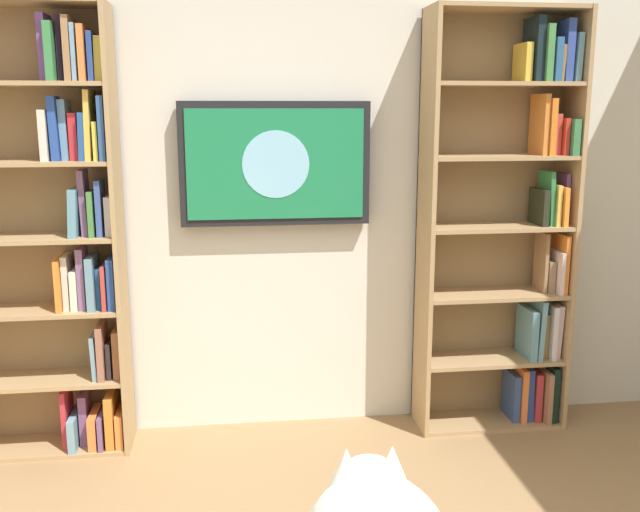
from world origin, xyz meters
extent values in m
cube|color=silver|center=(0.00, -2.23, 1.35)|extent=(4.52, 0.06, 2.70)
cube|color=tan|center=(-1.50, -2.04, 1.06)|extent=(0.02, 0.28, 2.12)
cube|color=tan|center=(-0.76, -2.04, 1.06)|extent=(0.02, 0.28, 2.12)
cube|color=#93754E|center=(-1.13, -2.17, 1.06)|extent=(0.76, 0.01, 2.12)
cube|color=tan|center=(-1.13, -2.04, 0.01)|extent=(0.72, 0.27, 0.02)
cube|color=tan|center=(-1.13, -2.04, 0.36)|extent=(0.72, 0.27, 0.02)
cube|color=tan|center=(-1.13, -2.04, 0.71)|extent=(0.72, 0.27, 0.02)
cube|color=tan|center=(-1.13, -2.04, 1.06)|extent=(0.72, 0.27, 0.02)
cube|color=tan|center=(-1.13, -2.04, 1.41)|extent=(0.72, 0.27, 0.02)
cube|color=tan|center=(-1.13, -2.04, 1.76)|extent=(0.72, 0.27, 0.02)
cube|color=tan|center=(-1.13, -2.04, 2.11)|extent=(0.72, 0.27, 0.02)
cube|color=black|center=(-1.46, -2.03, 0.17)|extent=(0.03, 0.19, 0.30)
cube|color=#9C6A4C|center=(-1.42, -2.03, 0.16)|extent=(0.03, 0.23, 0.28)
cube|color=#B33437|center=(-1.38, -2.03, 0.15)|extent=(0.04, 0.14, 0.26)
cube|color=#2F448C|center=(-1.34, -2.04, 0.16)|extent=(0.04, 0.15, 0.29)
cube|color=orange|center=(-1.30, -2.02, 0.16)|extent=(0.03, 0.14, 0.29)
cube|color=#344D87|center=(-1.26, -2.05, 0.15)|extent=(0.03, 0.17, 0.25)
cube|color=silver|center=(-1.46, -2.02, 0.51)|extent=(0.04, 0.15, 0.28)
cube|color=silver|center=(-1.43, -2.04, 0.51)|extent=(0.03, 0.22, 0.28)
cube|color=olive|center=(-1.40, -2.03, 0.49)|extent=(0.03, 0.13, 0.24)
cube|color=#669AA9|center=(-1.36, -2.03, 0.53)|extent=(0.04, 0.20, 0.32)
cube|color=#5D92A3|center=(-1.32, -2.03, 0.50)|extent=(0.04, 0.21, 0.26)
cube|color=orange|center=(-1.47, -2.03, 0.87)|extent=(0.02, 0.21, 0.30)
cube|color=beige|center=(-1.44, -2.03, 0.83)|extent=(0.02, 0.23, 0.22)
cube|color=#8C6E4D|center=(-1.41, -2.05, 0.80)|extent=(0.03, 0.16, 0.16)
cube|color=#946D4A|center=(-1.38, -2.04, 0.87)|extent=(0.02, 0.14, 0.31)
cube|color=#724278|center=(-1.47, -2.04, 1.20)|extent=(0.02, 0.13, 0.26)
cube|color=orange|center=(-1.44, -2.03, 1.17)|extent=(0.02, 0.22, 0.19)
cube|color=gold|center=(-1.41, -2.04, 1.17)|extent=(0.02, 0.21, 0.20)
cube|color=#317D43|center=(-1.38, -2.03, 1.20)|extent=(0.04, 0.15, 0.27)
cube|color=black|center=(-1.34, -2.03, 1.16)|extent=(0.03, 0.18, 0.18)
cube|color=#387444|center=(-1.46, -2.03, 1.51)|extent=(0.04, 0.24, 0.18)
cube|color=#B72F21|center=(-1.43, -2.03, 1.51)|extent=(0.02, 0.18, 0.18)
cube|color=#BB3E35|center=(-1.39, -2.04, 1.52)|extent=(0.03, 0.15, 0.20)
cube|color=orange|center=(-1.35, -2.05, 1.55)|extent=(0.03, 0.23, 0.27)
cube|color=orange|center=(-1.32, -2.04, 1.57)|extent=(0.03, 0.18, 0.29)
cube|color=#6496A7|center=(-1.46, -2.04, 1.88)|extent=(0.03, 0.20, 0.23)
cube|color=#344B9D|center=(-1.42, -2.03, 1.91)|extent=(0.04, 0.15, 0.29)
cube|color=olive|center=(-1.39, -2.03, 1.85)|extent=(0.04, 0.15, 0.17)
cube|color=#285787|center=(-1.35, -2.03, 1.87)|extent=(0.03, 0.23, 0.20)
cube|color=#448445|center=(-1.31, -2.03, 1.90)|extent=(0.03, 0.22, 0.26)
cube|color=black|center=(-1.27, -2.03, 1.92)|extent=(0.04, 0.18, 0.30)
cube|color=yellow|center=(-1.22, -2.05, 1.86)|extent=(0.03, 0.17, 0.18)
cube|color=tan|center=(0.72, -2.04, 1.05)|extent=(0.02, 0.28, 2.11)
cube|color=#93754E|center=(1.13, -2.17, 1.05)|extent=(0.84, 0.01, 2.11)
cube|color=tan|center=(1.13, -2.04, 0.01)|extent=(0.79, 0.27, 0.02)
cube|color=tan|center=(1.13, -2.04, 0.36)|extent=(0.79, 0.27, 0.02)
cube|color=tan|center=(1.13, -2.04, 0.71)|extent=(0.79, 0.27, 0.02)
cube|color=tan|center=(1.13, -2.04, 1.05)|extent=(0.79, 0.27, 0.02)
cube|color=tan|center=(1.13, -2.04, 1.40)|extent=(0.79, 0.27, 0.02)
cube|color=tan|center=(1.13, -2.04, 1.75)|extent=(0.79, 0.27, 0.02)
cube|color=tan|center=(1.13, -2.04, 2.10)|extent=(0.79, 0.27, 0.02)
cube|color=orange|center=(0.76, -2.03, 0.10)|extent=(0.04, 0.21, 0.17)
cube|color=orange|center=(0.81, -2.04, 0.15)|extent=(0.04, 0.23, 0.26)
cube|color=#734D78|center=(0.85, -2.02, 0.10)|extent=(0.02, 0.22, 0.17)
cube|color=orange|center=(0.89, -2.02, 0.10)|extent=(0.04, 0.21, 0.17)
cube|color=#7E4F7D|center=(0.94, -2.05, 0.15)|extent=(0.04, 0.13, 0.25)
cube|color=#6D9AAB|center=(0.98, -2.03, 0.10)|extent=(0.03, 0.23, 0.16)
cube|color=#B72D37|center=(1.02, -2.04, 0.17)|extent=(0.02, 0.19, 0.30)
cube|color=#9C5E39|center=(0.76, -2.03, 0.48)|extent=(0.03, 0.15, 0.23)
cube|color=#292121|center=(0.80, -2.05, 0.46)|extent=(0.02, 0.18, 0.18)
cube|color=#99614B|center=(0.83, -2.02, 0.50)|extent=(0.03, 0.17, 0.27)
cube|color=#6F96A8|center=(0.86, -2.04, 0.47)|extent=(0.03, 0.20, 0.21)
cube|color=#264690|center=(0.76, -2.04, 0.84)|extent=(0.03, 0.22, 0.24)
cube|color=#B43C36|center=(0.79, -2.03, 0.82)|extent=(0.02, 0.20, 0.21)
cube|color=#235388|center=(0.82, -2.04, 0.81)|extent=(0.02, 0.16, 0.20)
cube|color=#638C9F|center=(0.85, -2.02, 0.84)|extent=(0.04, 0.18, 0.25)
cube|color=slate|center=(0.90, -2.03, 0.86)|extent=(0.03, 0.14, 0.29)
cube|color=beige|center=(0.93, -2.03, 0.81)|extent=(0.03, 0.16, 0.19)
cube|color=beige|center=(0.97, -2.04, 0.84)|extent=(0.03, 0.15, 0.26)
cube|color=orange|center=(1.00, -2.05, 0.84)|extent=(0.02, 0.23, 0.24)
cube|color=beige|center=(0.76, -2.04, 1.15)|extent=(0.03, 0.15, 0.18)
cube|color=#385295|center=(0.80, -2.03, 1.19)|extent=(0.03, 0.15, 0.26)
cube|color=#437E3C|center=(0.83, -2.03, 1.17)|extent=(0.02, 0.16, 0.21)
cube|color=slate|center=(0.87, -2.05, 1.22)|extent=(0.04, 0.14, 0.31)
cube|color=#5C8FA4|center=(0.91, -2.02, 1.17)|extent=(0.05, 0.17, 0.22)
cube|color=#2C528B|center=(0.76, -2.04, 1.55)|extent=(0.03, 0.22, 0.29)
cube|color=gold|center=(0.79, -2.05, 1.50)|extent=(0.02, 0.20, 0.17)
cube|color=gold|center=(0.82, -2.04, 1.57)|extent=(0.03, 0.21, 0.31)
cube|color=#244D8E|center=(0.85, -2.03, 1.52)|extent=(0.03, 0.18, 0.21)
cube|color=red|center=(0.89, -2.04, 1.52)|extent=(0.04, 0.12, 0.21)
cube|color=#5E8EB4|center=(0.93, -2.05, 1.55)|extent=(0.04, 0.12, 0.27)
cube|color=#254698|center=(0.97, -2.02, 1.55)|extent=(0.04, 0.12, 0.29)
cube|color=beige|center=(1.01, -2.04, 1.52)|extent=(0.03, 0.19, 0.23)
cube|color=gold|center=(0.76, -2.04, 1.86)|extent=(0.03, 0.15, 0.20)
cube|color=#274391|center=(0.79, -2.04, 1.87)|extent=(0.02, 0.18, 0.21)
cube|color=orange|center=(0.82, -2.04, 1.88)|extent=(0.03, 0.21, 0.24)
cube|color=#7096B0|center=(0.86, -2.03, 1.88)|extent=(0.02, 0.20, 0.24)
cube|color=#A4744B|center=(0.88, -2.02, 1.90)|extent=(0.03, 0.16, 0.28)
cube|color=black|center=(0.92, -2.04, 1.90)|extent=(0.02, 0.14, 0.28)
cube|color=#388243|center=(0.95, -2.03, 1.88)|extent=(0.03, 0.22, 0.25)
cube|color=#72438D|center=(0.99, -2.04, 1.90)|extent=(0.03, 0.15, 0.29)
cube|color=black|center=(-0.03, -2.15, 1.38)|extent=(0.93, 0.06, 0.60)
cube|color=#1E7F4C|center=(-0.03, -2.12, 1.38)|extent=(0.86, 0.01, 0.53)
cylinder|color=#8CCCEA|center=(-0.03, -2.11, 1.38)|extent=(0.33, 0.00, 0.33)
sphere|color=white|center=(0.00, 0.33, 1.03)|extent=(0.13, 0.13, 0.13)
cone|color=white|center=(-0.04, 0.33, 1.08)|extent=(0.06, 0.06, 0.07)
cone|color=white|center=(0.04, 0.33, 1.08)|extent=(0.06, 0.06, 0.07)
cone|color=beige|center=(-0.04, 0.34, 1.08)|extent=(0.03, 0.03, 0.05)
cone|color=beige|center=(0.04, 0.34, 1.08)|extent=(0.03, 0.03, 0.05)
camera|label=1|loc=(0.21, 1.34, 1.64)|focal=39.81mm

